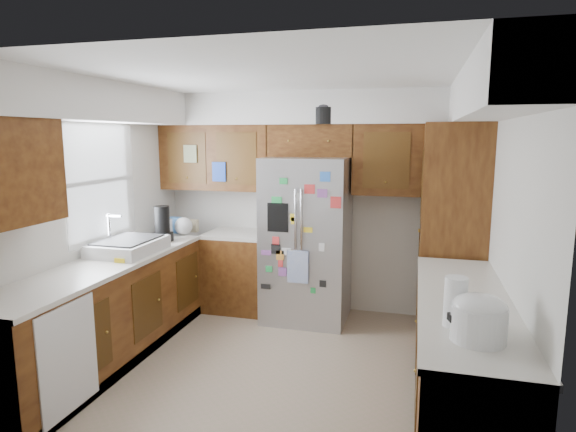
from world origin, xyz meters
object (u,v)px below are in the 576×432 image
object	(u,v)px
fridge	(307,240)
pantry	(451,232)
paper_towel	(455,302)
rice_cooker	(479,317)

from	to	relation	value
fridge	pantry	bearing A→B (deg)	-2.06
pantry	paper_towel	distance (m)	2.15
pantry	paper_towel	bearing A→B (deg)	-92.93
paper_towel	rice_cooker	bearing A→B (deg)	-58.77
pantry	paper_towel	size ratio (longest dim) A/B	7.25
rice_cooker	paper_towel	xyz separation A→B (m)	(-0.11, 0.18, 0.01)
fridge	rice_cooker	size ratio (longest dim) A/B	5.90
fridge	paper_towel	distance (m)	2.61
fridge	rice_cooker	bearing A→B (deg)	-57.83
fridge	paper_towel	size ratio (longest dim) A/B	6.07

